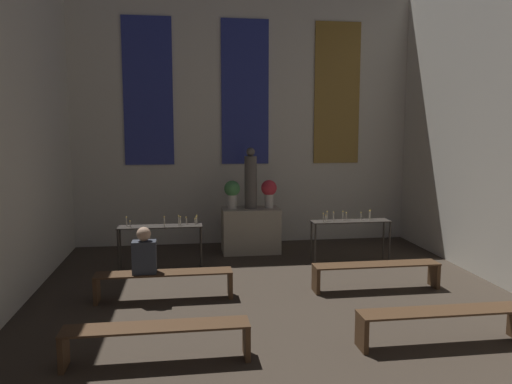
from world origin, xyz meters
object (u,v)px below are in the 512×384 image
object	(u,v)px
altar	(251,230)
pew_third_right	(442,319)
statue	(251,180)
pew_third_left	(157,335)
pew_back_right	(376,270)
person_seated	(144,253)
pew_back_left	(164,279)
candle_rack_right	(350,226)
flower_vase_left	(232,191)
candle_rack_left	(161,232)
flower_vase_right	(269,191)

from	to	relation	value
altar	pew_third_right	size ratio (longest dim) A/B	0.58
altar	statue	bearing A→B (deg)	90.00
pew_third_left	pew_third_right	world-z (taller)	same
pew_back_right	person_seated	size ratio (longest dim) A/B	2.92
pew_third_right	pew_back_left	size ratio (longest dim) A/B	1.00
pew_third_right	person_seated	world-z (taller)	person_seated
pew_third_right	candle_rack_right	bearing A→B (deg)	88.07
person_seated	pew_back_left	bearing A→B (deg)	0.00
flower_vase_left	candle_rack_left	world-z (taller)	flower_vase_left
pew_back_left	flower_vase_right	bearing A→B (deg)	52.82
flower_vase_left	pew_third_right	bearing A→B (deg)	-66.72
pew_back_right	person_seated	world-z (taller)	person_seated
candle_rack_left	candle_rack_right	distance (m)	3.66
pew_back_left	pew_back_right	size ratio (longest dim) A/B	1.00
candle_rack_left	statue	bearing A→B (deg)	30.27
pew_third_right	pew_third_left	bearing A→B (deg)	180.00
pew_back_right	flower_vase_left	bearing A→B (deg)	127.18
flower_vase_left	flower_vase_right	size ratio (longest dim) A/B	1.00
flower_vase_right	pew_third_right	distance (m)	5.14
altar	flower_vase_right	distance (m)	0.93
altar	pew_third_left	size ratio (longest dim) A/B	0.58
candle_rack_right	pew_back_right	bearing A→B (deg)	-94.33
pew_third_right	altar	bearing A→B (deg)	109.28
altar	candle_rack_left	world-z (taller)	candle_rack_left
candle_rack_left	flower_vase_left	bearing A→B (deg)	36.59
flower_vase_left	pew_third_left	world-z (taller)	flower_vase_left
pew_third_right	person_seated	xyz separation A→B (m)	(-3.70, 2.11, 0.43)
altar	pew_back_right	bearing A→B (deg)	-58.33
flower_vase_right	candle_rack_left	distance (m)	2.54
statue	flower_vase_left	size ratio (longest dim) A/B	2.16
statue	pew_third_left	distance (m)	5.31
pew_third_left	pew_third_right	distance (m)	3.41
flower_vase_right	candle_rack_left	xyz separation A→B (m)	(-2.22, -1.07, -0.60)
pew_third_left	altar	bearing A→B (deg)	70.72
flower_vase_left	pew_back_left	xyz separation A→B (m)	(-1.31, -2.76, -0.99)
statue	flower_vase_right	bearing A→B (deg)	-0.00
flower_vase_right	pew_third_right	bearing A→B (deg)	-74.91
candle_rack_left	person_seated	bearing A→B (deg)	-95.64
pew_back_left	person_seated	world-z (taller)	person_seated
candle_rack_right	pew_back_left	size ratio (longest dim) A/B	0.75
candle_rack_right	pew_third_right	xyz separation A→B (m)	(-0.13, -3.81, -0.39)
person_seated	pew_third_right	bearing A→B (deg)	-29.68
flower_vase_left	flower_vase_right	world-z (taller)	same
candle_rack_right	pew_third_right	distance (m)	3.83
flower_vase_left	pew_back_right	world-z (taller)	flower_vase_left
candle_rack_left	pew_third_right	distance (m)	5.21
altar	flower_vase_left	world-z (taller)	flower_vase_left
altar	pew_third_right	xyz separation A→B (m)	(1.71, -4.87, -0.15)
altar	flower_vase_left	xyz separation A→B (m)	(-0.39, 0.00, 0.84)
altar	flower_vase_left	bearing A→B (deg)	180.00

